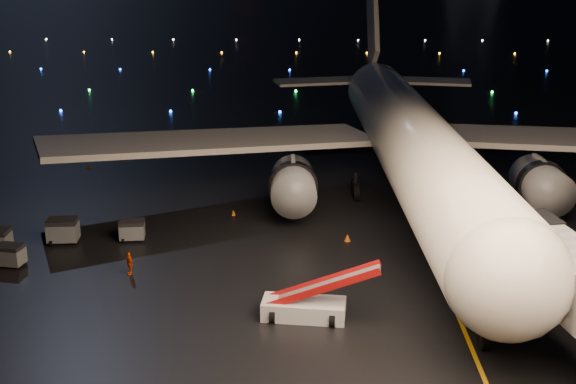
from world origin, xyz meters
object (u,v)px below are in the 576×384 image
object	(u,v)px
belt_loader	(304,291)
baggage_cart_0	(132,230)
airliner	(407,93)
crew_c	(129,263)
baggage_cart_3	(10,255)
baggage_cart_1	(63,231)

from	to	relation	value
belt_loader	baggage_cart_0	bearing A→B (deg)	143.27
airliner	crew_c	bearing A→B (deg)	-140.36
baggage_cart_0	baggage_cart_3	world-z (taller)	same
baggage_cart_0	baggage_cart_1	bearing A→B (deg)	179.67
baggage_cart_3	baggage_cart_0	bearing A→B (deg)	43.72
baggage_cart_0	baggage_cart_1	xyz separation A→B (m)	(-5.13, -0.61, 0.16)
crew_c	baggage_cart_3	distance (m)	8.78
baggage_cart_0	baggage_cart_3	size ratio (longest dim) A/B	1.00
belt_loader	crew_c	xyz separation A→B (m)	(-11.99, 5.94, -0.98)
baggage_cart_0	belt_loader	bearing A→B (deg)	-49.58
crew_c	baggage_cart_0	distance (m)	6.27
belt_loader	baggage_cart_1	size ratio (longest dim) A/B	3.30
airliner	crew_c	distance (m)	29.39
belt_loader	baggage_cart_1	world-z (taller)	belt_loader
belt_loader	baggage_cart_3	size ratio (longest dim) A/B	3.97
baggage_cart_0	crew_c	bearing A→B (deg)	-85.72
crew_c	baggage_cart_3	bearing A→B (deg)	-131.28
baggage_cart_3	baggage_cart_1	bearing A→B (deg)	71.85
airliner	baggage_cart_0	bearing A→B (deg)	-152.58
airliner	crew_c	size ratio (longest dim) A/B	40.49
airliner	crew_c	xyz separation A→B (m)	(-21.01, -18.76, -8.38)
airliner	baggage_cart_3	distance (m)	35.56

